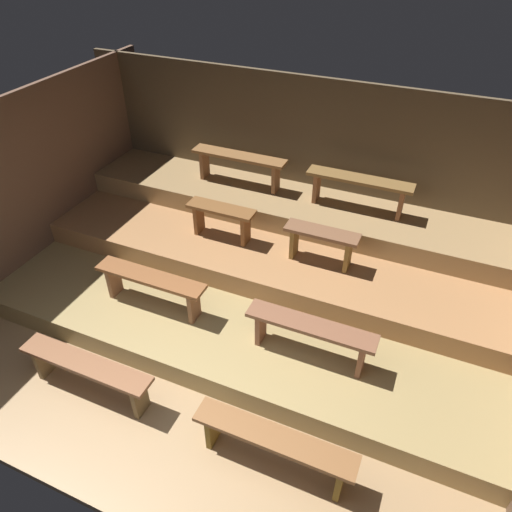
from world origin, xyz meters
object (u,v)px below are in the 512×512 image
object	(u,v)px
bench_floor_right	(274,443)
bench_upper_left	(239,162)
bench_lower_right	(310,331)
bench_middle_left	(221,216)
bench_upper_right	(359,185)
bench_lower_left	(151,283)
bench_floor_left	(87,369)
bench_middle_right	(321,240)

from	to	relation	value
bench_floor_right	bench_upper_left	size ratio (longest dim) A/B	1.08
bench_lower_right	bench_middle_left	bearing A→B (deg)	142.68
bench_upper_left	bench_upper_right	bearing A→B (deg)	0.00
bench_upper_right	bench_lower_right	bearing A→B (deg)	-87.33
bench_middle_left	bench_upper_left	bearing A→B (deg)	101.16
bench_lower_left	bench_lower_right	bearing A→B (deg)	0.00
bench_floor_left	bench_floor_right	distance (m)	1.93
bench_floor_left	bench_middle_right	size ratio (longest dim) A/B	1.65
bench_upper_left	bench_floor_right	bearing A→B (deg)	-60.58
bench_floor_right	bench_middle_right	xyz separation A→B (m)	(-0.33, 2.25, 0.50)
bench_middle_left	bench_upper_right	distance (m)	1.73
bench_lower_left	bench_middle_right	bearing A→B (deg)	37.32
bench_floor_left	bench_floor_right	xyz separation A→B (m)	(1.93, 0.00, 0.00)
bench_lower_left	bench_middle_right	distance (m)	1.96
bench_lower_left	bench_middle_left	distance (m)	1.23
bench_floor_right	bench_middle_left	world-z (taller)	bench_middle_left
bench_middle_left	bench_floor_left	bearing A→B (deg)	-98.36
bench_floor_right	bench_lower_right	distance (m)	1.11
bench_upper_left	bench_upper_right	size ratio (longest dim) A/B	1.00
bench_floor_left	bench_floor_right	bearing A→B (deg)	0.00
bench_floor_left	bench_upper_left	world-z (taller)	bench_upper_left
bench_middle_right	bench_upper_left	world-z (taller)	bench_upper_left
bench_lower_left	bench_middle_right	world-z (taller)	bench_middle_right
bench_lower_left	bench_middle_right	xyz separation A→B (m)	(1.54, 1.18, 0.24)
bench_lower_left	bench_middle_left	bearing A→B (deg)	76.89
bench_upper_right	bench_middle_right	bearing A→B (deg)	-101.16
bench_middle_left	bench_upper_left	world-z (taller)	bench_upper_left
bench_lower_left	bench_middle_left	world-z (taller)	bench_middle_left
bench_lower_right	bench_middle_right	xyz separation A→B (m)	(-0.27, 1.18, 0.24)
bench_floor_right	bench_middle_left	xyz separation A→B (m)	(-1.60, 2.25, 0.50)
bench_floor_right	bench_lower_left	size ratio (longest dim) A/B	1.10
bench_lower_left	bench_upper_left	bearing A→B (deg)	87.33
bench_floor_left	bench_floor_right	size ratio (longest dim) A/B	1.00
bench_floor_right	bench_lower_left	xyz separation A→B (m)	(-1.87, 1.08, 0.26)
bench_lower_right	bench_upper_left	size ratio (longest dim) A/B	0.98
bench_floor_right	bench_lower_right	bearing A→B (deg)	93.05
bench_lower_right	bench_middle_left	distance (m)	1.96
bench_floor_right	bench_middle_right	size ratio (longest dim) A/B	1.65
bench_floor_left	bench_middle_right	distance (m)	2.81
bench_floor_left	bench_lower_left	size ratio (longest dim) A/B	1.10
bench_middle_right	bench_upper_left	size ratio (longest dim) A/B	0.65
bench_upper_left	bench_upper_right	world-z (taller)	same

